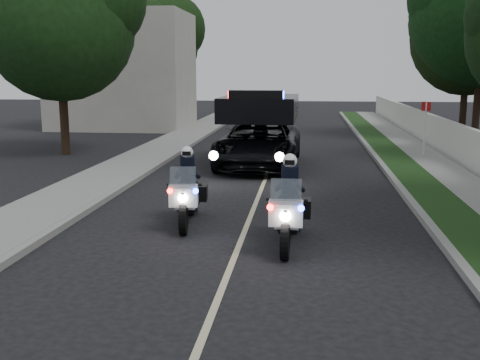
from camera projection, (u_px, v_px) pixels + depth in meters
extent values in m
plane|color=black|center=(220.00, 293.00, 9.06)|extent=(120.00, 120.00, 0.00)
cube|color=gray|center=(392.00, 178.00, 18.34)|extent=(0.20, 60.00, 0.15)
cube|color=#193814|center=(415.00, 179.00, 18.25)|extent=(1.20, 60.00, 0.16)
cube|color=gray|center=(457.00, 180.00, 18.11)|extent=(1.40, 60.00, 0.16)
cube|color=gray|center=(145.00, 173.00, 19.28)|extent=(0.20, 60.00, 0.15)
cube|color=gray|center=(114.00, 172.00, 19.40)|extent=(2.00, 60.00, 0.16)
cube|color=#A8A396|center=(123.00, 71.00, 34.91)|extent=(8.00, 6.00, 7.00)
cube|color=#BFB78C|center=(266.00, 178.00, 18.82)|extent=(0.12, 50.00, 0.01)
imported|color=black|center=(259.00, 166.00, 21.22)|extent=(2.99, 6.29, 3.03)
imported|color=black|center=(243.00, 132.00, 32.93)|extent=(0.64, 1.56, 0.80)
imported|color=black|center=(243.00, 132.00, 32.93)|extent=(0.69, 0.47, 1.87)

